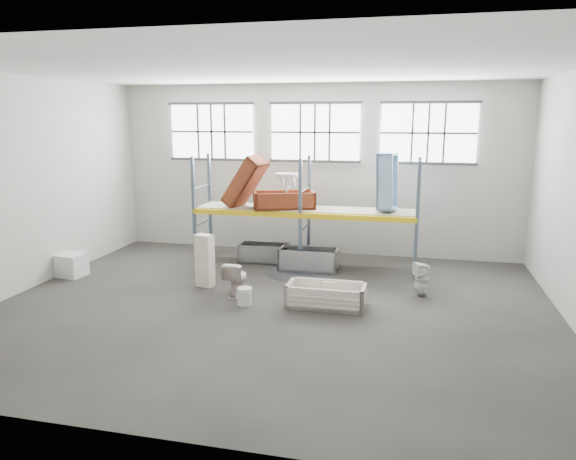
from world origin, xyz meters
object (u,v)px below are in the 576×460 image
(bathtub_beige, at_px, (326,295))
(rust_tub_flat, at_px, (284,200))
(blue_tub_upright, at_px, (387,181))
(bucket, at_px, (245,296))
(carton_near, at_px, (71,265))
(steel_tub_right, at_px, (309,259))
(steel_tub_left, at_px, (264,253))
(toilet_white, at_px, (422,279))
(cistern_tall, at_px, (205,260))
(toilet_beige, at_px, (236,278))

(bathtub_beige, xyz_separation_m, rust_tub_flat, (-1.68, 3.05, 1.57))
(bathtub_beige, height_order, blue_tub_upright, blue_tub_upright)
(bucket, height_order, carton_near, carton_near)
(bucket, distance_m, carton_near, 5.14)
(rust_tub_flat, height_order, blue_tub_upright, blue_tub_upright)
(steel_tub_right, height_order, carton_near, carton_near)
(bathtub_beige, bearing_deg, steel_tub_left, 125.66)
(toilet_white, height_order, carton_near, toilet_white)
(cistern_tall, relative_size, steel_tub_right, 0.81)
(bathtub_beige, xyz_separation_m, toilet_beige, (-2.15, 0.28, 0.15))
(blue_tub_upright, bearing_deg, toilet_white, -63.71)
(bucket, relative_size, carton_near, 0.56)
(cistern_tall, distance_m, steel_tub_left, 2.62)
(toilet_white, xyz_separation_m, steel_tub_right, (-2.95, 1.51, -0.11))
(bathtub_beige, distance_m, blue_tub_upright, 3.97)
(steel_tub_right, relative_size, blue_tub_upright, 1.06)
(toilet_white, bearing_deg, toilet_beige, -102.09)
(steel_tub_left, bearing_deg, bathtub_beige, -54.30)
(toilet_beige, relative_size, bucket, 2.11)
(toilet_beige, height_order, steel_tub_left, toilet_beige)
(toilet_white, bearing_deg, steel_tub_left, -139.26)
(rust_tub_flat, xyz_separation_m, carton_near, (-5.11, -2.33, -1.53))
(toilet_beige, xyz_separation_m, bucket, (0.39, -0.58, -0.21))
(cistern_tall, distance_m, toilet_white, 5.16)
(steel_tub_left, relative_size, blue_tub_upright, 0.96)
(cistern_tall, xyz_separation_m, toilet_white, (5.13, 0.47, -0.25))
(bathtub_beige, xyz_separation_m, toilet_white, (2.03, 1.21, 0.15))
(toilet_beige, xyz_separation_m, cistern_tall, (-0.95, 0.45, 0.24))
(steel_tub_right, relative_size, carton_near, 2.32)
(toilet_white, xyz_separation_m, steel_tub_left, (-4.33, 1.99, -0.14))
(toilet_beige, xyz_separation_m, toilet_white, (4.18, 0.92, -0.00))
(toilet_white, relative_size, rust_tub_flat, 0.48)
(cistern_tall, bearing_deg, rust_tub_flat, 73.33)
(steel_tub_right, bearing_deg, toilet_beige, -116.92)
(steel_tub_right, relative_size, bucket, 4.15)
(bucket, bearing_deg, cistern_tall, 142.22)
(bathtub_beige, height_order, rust_tub_flat, rust_tub_flat)
(rust_tub_flat, height_order, bucket, rust_tub_flat)
(cistern_tall, bearing_deg, bucket, -22.96)
(toilet_beige, xyz_separation_m, blue_tub_upright, (3.22, 2.88, 1.99))
(toilet_white, bearing_deg, bucket, -92.88)
(bathtub_beige, relative_size, carton_near, 2.49)
(bathtub_beige, height_order, toilet_white, toilet_white)
(steel_tub_right, height_order, bucket, steel_tub_right)
(carton_near, bearing_deg, cistern_tall, 0.21)
(toilet_white, bearing_deg, rust_tub_flat, -140.90)
(toilet_white, relative_size, bucket, 2.08)
(toilet_beige, height_order, steel_tub_right, toilet_beige)
(steel_tub_left, height_order, carton_near, carton_near)
(cistern_tall, distance_m, rust_tub_flat, 2.96)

